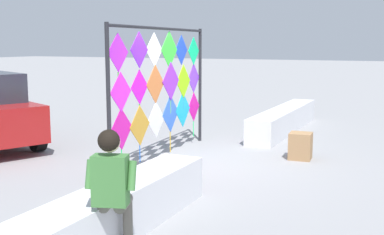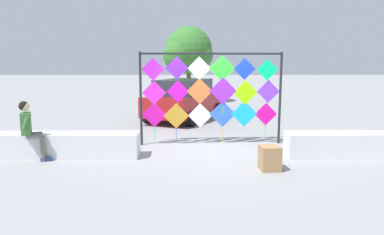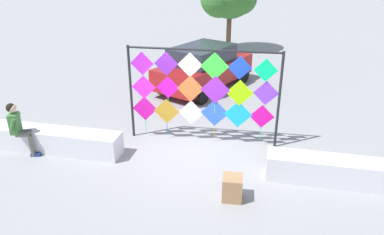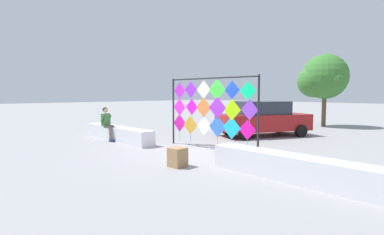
% 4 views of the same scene
% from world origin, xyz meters
% --- Properties ---
extents(ground, '(120.00, 120.00, 0.00)m').
position_xyz_m(ground, '(0.00, 0.00, 0.00)').
color(ground, gray).
extents(plaza_ledge_left, '(4.66, 0.63, 0.60)m').
position_xyz_m(plaza_ledge_left, '(-4.18, -0.57, 0.30)').
color(plaza_ledge_left, silver).
rests_on(plaza_ledge_left, ground).
extents(plaza_ledge_right, '(4.66, 0.63, 0.60)m').
position_xyz_m(plaza_ledge_right, '(4.18, -0.57, 0.30)').
color(plaza_ledge_right, silver).
rests_on(plaza_ledge_right, ground).
extents(kite_display_rack, '(4.05, 0.26, 2.63)m').
position_xyz_m(kite_display_rack, '(0.04, 0.81, 1.57)').
color(kite_display_rack, '#232328').
rests_on(kite_display_rack, ground).
extents(seated_vendor, '(0.68, 0.56, 1.45)m').
position_xyz_m(seated_vendor, '(-4.32, -0.98, 0.85)').
color(seated_vendor, '#666056').
rests_on(seated_vendor, ground).
extents(cardboard_box_large, '(0.45, 0.46, 0.54)m').
position_xyz_m(cardboard_box_large, '(1.18, -1.68, 0.27)').
color(cardboard_box_large, '#9E754C').
rests_on(cardboard_box_large, ground).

